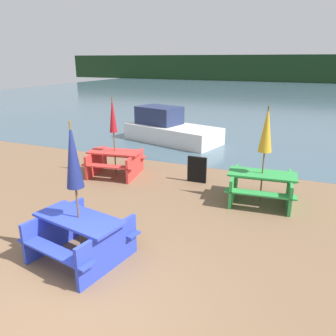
# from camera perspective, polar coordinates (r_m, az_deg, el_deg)

# --- Properties ---
(ground_plane) EXTENTS (60.00, 60.00, 0.00)m
(ground_plane) POSITION_cam_1_polar(r_m,az_deg,el_deg) (5.17, -18.11, -23.21)
(ground_plane) COLOR brown
(water) EXTENTS (60.00, 50.00, 0.00)m
(water) POSITION_cam_1_polar(r_m,az_deg,el_deg) (35.08, 19.02, 11.98)
(water) COLOR #425B6B
(water) RESTS_ON ground_plane
(far_treeline) EXTENTS (80.00, 1.60, 4.00)m
(far_treeline) POSITION_cam_1_polar(r_m,az_deg,el_deg) (54.89, 21.19, 15.85)
(far_treeline) COLOR #193319
(far_treeline) RESTS_ON water
(picnic_table_blue) EXTENTS (1.80, 1.63, 0.79)m
(picnic_table_blue) POSITION_cam_1_polar(r_m,az_deg,el_deg) (6.00, -15.02, -11.06)
(picnic_table_blue) COLOR blue
(picnic_table_blue) RESTS_ON ground_plane
(picnic_table_green) EXTENTS (1.73, 1.53, 0.74)m
(picnic_table_green) POSITION_cam_1_polar(r_m,az_deg,el_deg) (8.32, 15.93, -2.81)
(picnic_table_green) COLOR green
(picnic_table_green) RESTS_ON ground_plane
(picnic_table_red) EXTENTS (1.74, 1.61, 0.74)m
(picnic_table_red) POSITION_cam_1_polar(r_m,az_deg,el_deg) (10.01, -9.18, 1.28)
(picnic_table_red) COLOR red
(picnic_table_red) RESTS_ON ground_plane
(umbrella_crimson) EXTENTS (0.23, 0.23, 2.35)m
(umbrella_crimson) POSITION_cam_1_polar(r_m,az_deg,el_deg) (9.70, -9.59, 8.96)
(umbrella_crimson) COLOR brown
(umbrella_crimson) RESTS_ON ground_plane
(umbrella_navy) EXTENTS (0.29, 0.29, 2.45)m
(umbrella_navy) POSITION_cam_1_polar(r_m,az_deg,el_deg) (5.46, -16.24, 1.97)
(umbrella_navy) COLOR brown
(umbrella_navy) RESTS_ON ground_plane
(umbrella_gold) EXTENTS (0.32, 0.32, 2.36)m
(umbrella_gold) POSITION_cam_1_polar(r_m,az_deg,el_deg) (7.94, 16.79, 6.36)
(umbrella_gold) COLOR brown
(umbrella_gold) RESTS_ON ground_plane
(boat) EXTENTS (4.39, 2.76, 1.43)m
(boat) POSITION_cam_1_polar(r_m,az_deg,el_deg) (14.09, 0.22, 6.82)
(boat) COLOR silver
(boat) RESTS_ON water
(signboard) EXTENTS (0.55, 0.08, 0.75)m
(signboard) POSITION_cam_1_polar(r_m,az_deg,el_deg) (9.34, 5.06, -0.26)
(signboard) COLOR black
(signboard) RESTS_ON ground_plane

